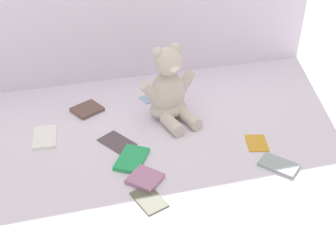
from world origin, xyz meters
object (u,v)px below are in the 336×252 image
object	(u,v)px
book_case_1	(257,143)
book_case_4	(132,159)
book_case_7	(145,179)
teddy_bear	(169,92)
book_case_3	(45,137)
book_case_5	(279,165)
book_case_0	(154,97)
book_case_6	(149,199)
book_case_8	(117,142)
book_case_2	(87,109)

from	to	relation	value
book_case_1	book_case_4	xyz separation A→B (m)	(-0.45, 0.02, 0.00)
book_case_1	book_case_7	distance (m)	0.43
teddy_bear	book_case_3	size ratio (longest dim) A/B	2.14
book_case_5	book_case_0	bearing A→B (deg)	77.80
teddy_bear	book_case_5	distance (m)	0.49
book_case_3	book_case_7	distance (m)	0.44
book_case_0	book_case_6	distance (m)	0.60
teddy_bear	book_case_1	size ratio (longest dim) A/B	2.92
book_case_6	book_case_8	world-z (taller)	book_case_6
book_case_2	book_case_8	bearing A→B (deg)	-10.01
book_case_8	teddy_bear	bearing A→B (deg)	176.25
book_case_2	book_case_6	xyz separation A→B (m)	(0.13, -0.55, -0.00)
book_case_5	book_case_7	bearing A→B (deg)	133.54
teddy_bear	book_case_8	size ratio (longest dim) A/B	2.28
book_case_3	book_case_2	bearing A→B (deg)	44.56
teddy_bear	book_case_3	xyz separation A→B (m)	(-0.47, -0.03, -0.10)
book_case_4	book_case_0	bearing A→B (deg)	-82.60
book_case_7	book_case_1	bearing A→B (deg)	-32.71
book_case_0	book_case_4	size ratio (longest dim) A/B	0.82
book_case_0	book_case_1	bearing A→B (deg)	13.97
book_case_4	book_case_3	bearing A→B (deg)	-5.39
book_case_5	book_case_7	xyz separation A→B (m)	(-0.44, 0.04, 0.00)
book_case_0	book_case_8	distance (m)	0.34
book_case_4	book_case_5	world-z (taller)	book_case_4
teddy_bear	book_case_6	distance (m)	0.48
book_case_1	book_case_4	world-z (taller)	book_case_4
book_case_0	book_case_8	xyz separation A→B (m)	(-0.20, -0.28, -0.00)
book_case_1	book_case_7	xyz separation A→B (m)	(-0.43, -0.09, 0.00)
book_case_8	book_case_2	bearing A→B (deg)	-104.12
book_case_1	book_case_2	world-z (taller)	book_case_2
book_case_3	book_case_8	size ratio (longest dim) A/B	1.06
book_case_2	book_case_6	distance (m)	0.56
book_case_1	book_case_5	distance (m)	0.14
book_case_2	book_case_5	distance (m)	0.77
book_case_1	book_case_6	distance (m)	0.47
book_case_2	book_case_7	distance (m)	0.48
book_case_6	book_case_7	distance (m)	0.09
book_case_2	book_case_7	size ratio (longest dim) A/B	1.11
teddy_bear	book_case_4	world-z (taller)	teddy_bear
book_case_8	book_case_4	bearing A→B (deg)	73.36
teddy_bear	book_case_3	distance (m)	0.48
book_case_2	book_case_8	distance (m)	0.25
book_case_4	book_case_8	world-z (taller)	book_case_4
book_case_3	book_case_1	bearing A→B (deg)	-14.13
teddy_bear	book_case_3	world-z (taller)	teddy_bear
teddy_bear	book_case_6	size ratio (longest dim) A/B	2.58
book_case_4	book_case_7	bearing A→B (deg)	132.18
book_case_6	book_case_3	bearing A→B (deg)	-73.03
book_case_3	book_case_4	xyz separation A→B (m)	(0.28, -0.20, 0.00)
book_case_0	book_case_5	world-z (taller)	book_case_5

